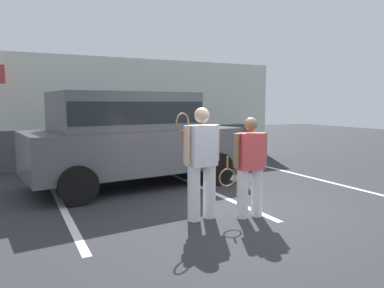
# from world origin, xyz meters

# --- Properties ---
(ground_plane) EXTENTS (40.00, 40.00, 0.00)m
(ground_plane) POSITION_xyz_m (0.00, 0.00, 0.00)
(ground_plane) COLOR #2D2D33
(parking_stripe_0) EXTENTS (0.12, 4.40, 0.01)m
(parking_stripe_0) POSITION_xyz_m (-2.69, 1.50, 0.00)
(parking_stripe_0) COLOR silver
(parking_stripe_0) RESTS_ON ground_plane
(parking_stripe_1) EXTENTS (0.12, 4.40, 0.01)m
(parking_stripe_1) POSITION_xyz_m (0.22, 1.50, 0.00)
(parking_stripe_1) COLOR silver
(parking_stripe_1) RESTS_ON ground_plane
(parking_stripe_2) EXTENTS (0.12, 4.40, 0.01)m
(parking_stripe_2) POSITION_xyz_m (3.12, 1.50, 0.00)
(parking_stripe_2) COLOR silver
(parking_stripe_2) RESTS_ON ground_plane
(house_frontage) EXTENTS (9.66, 0.40, 3.16)m
(house_frontage) POSITION_xyz_m (0.01, 5.88, 1.48)
(house_frontage) COLOR silver
(house_frontage) RESTS_ON ground_plane
(parked_suv) EXTENTS (4.78, 2.57, 2.05)m
(parked_suv) POSITION_xyz_m (-1.08, 2.77, 1.15)
(parked_suv) COLOR #4C4F54
(parked_suv) RESTS_ON ground_plane
(tennis_player_man) EXTENTS (0.78, 0.32, 1.75)m
(tennis_player_man) POSITION_xyz_m (-0.80, -0.01, 0.92)
(tennis_player_man) COLOR white
(tennis_player_man) RESTS_ON ground_plane
(tennis_player_woman) EXTENTS (0.85, 0.28, 1.60)m
(tennis_player_woman) POSITION_xyz_m (-0.06, -0.25, 0.83)
(tennis_player_woman) COLOR white
(tennis_player_woman) RESTS_ON ground_plane
(potted_plant_by_porch) EXTENTS (0.55, 0.55, 0.73)m
(potted_plant_by_porch) POSITION_xyz_m (2.51, 4.67, 0.41)
(potted_plant_by_porch) COLOR gray
(potted_plant_by_porch) RESTS_ON ground_plane
(potted_plant_secondary) EXTENTS (0.72, 0.72, 0.95)m
(potted_plant_secondary) POSITION_xyz_m (3.36, 4.63, 0.53)
(potted_plant_secondary) COLOR gray
(potted_plant_secondary) RESTS_ON ground_plane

